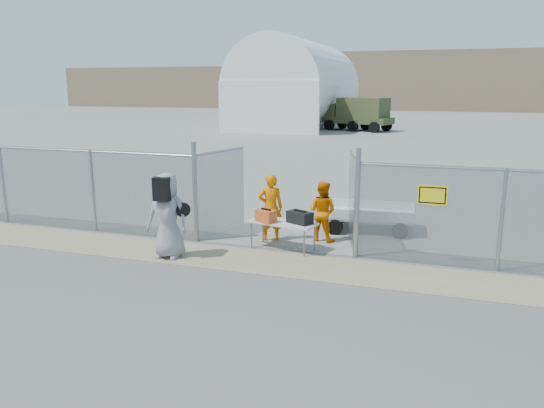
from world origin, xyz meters
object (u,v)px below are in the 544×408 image
(security_worker_left, at_px, (271,207))
(visitor, at_px, (168,216))
(folding_table, at_px, (283,236))
(utility_trailer, at_px, (369,217))
(security_worker_right, at_px, (322,211))

(security_worker_left, xyz_separation_m, visitor, (-1.76, -2.02, 0.13))
(folding_table, xyz_separation_m, utility_trailer, (1.70, 2.36, 0.03))
(folding_table, height_order, visitor, visitor)
(security_worker_left, relative_size, security_worker_right, 1.12)
(security_worker_left, relative_size, utility_trailer, 0.56)
(visitor, bearing_deg, folding_table, 27.89)
(security_worker_left, height_order, visitor, visitor)
(security_worker_left, relative_size, visitor, 0.87)
(security_worker_right, height_order, visitor, visitor)
(security_worker_right, distance_m, visitor, 3.84)
(security_worker_left, height_order, security_worker_right, security_worker_left)
(folding_table, bearing_deg, visitor, -136.75)
(folding_table, distance_m, security_worker_left, 0.96)
(security_worker_right, bearing_deg, utility_trailer, -113.41)
(folding_table, relative_size, visitor, 0.82)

